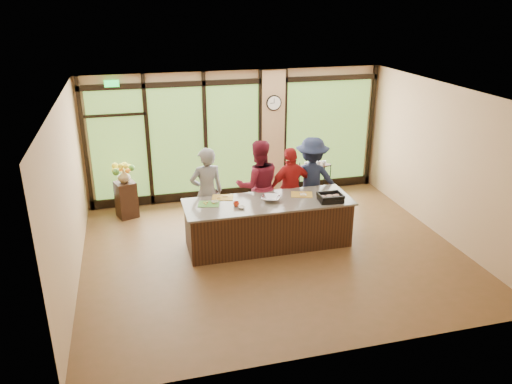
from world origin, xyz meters
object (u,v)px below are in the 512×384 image
flower_stand (126,199)px  bar_cart (315,177)px  roasting_pan (330,199)px  island_base (268,224)px  cook_right (311,180)px  cook_left (207,193)px

flower_stand → bar_cart: bearing=-20.1°
flower_stand → bar_cart: (4.34, -0.08, 0.17)m
roasting_pan → bar_cart: (0.57, 2.29, -0.39)m
island_base → cook_right: bearing=35.9°
island_base → flower_stand: 3.35m
cook_right → flower_stand: (-3.82, 1.21, -0.53)m
cook_right → bar_cart: (0.52, 1.13, -0.36)m
roasting_pan → bar_cart: bearing=81.1°
island_base → cook_right: (1.19, 0.86, 0.49)m
cook_left → roasting_pan: bearing=148.0°
cook_left → bar_cart: size_ratio=1.95×
cook_left → island_base: bearing=138.7°
cook_right → flower_stand: 4.04m
flower_stand → island_base: bearing=-57.2°
bar_cart → island_base: bearing=-152.3°
roasting_pan → bar_cart: 2.39m
flower_stand → cook_right: bearing=-36.6°
cook_left → flower_stand: cook_left is taller
bar_cart → roasting_pan: bearing=-125.7°
cook_left → bar_cart: bearing=-162.5°
island_base → flower_stand: island_base is taller
island_base → roasting_pan: bearing=-14.5°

